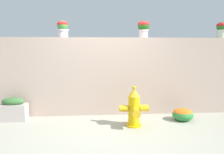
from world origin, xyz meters
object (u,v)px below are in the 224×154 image
Objects in this scene: potted_plant_2 at (144,27)px; fire_hydrant at (134,109)px; flower_bush_left at (183,114)px; planter_box at (14,109)px; potted_plant_1 at (63,28)px; potted_plant_3 at (222,29)px.

potted_plant_2 is 0.50× the size of fire_hydrant.
planter_box is (-3.69, 0.26, 0.10)m from flower_bush_left.
fire_hydrant is 1.79× the size of flower_bush_left.
potted_plant_1 is 0.69× the size of planter_box.
fire_hydrant reaches higher than planter_box.
planter_box is at bearing -157.95° from potted_plant_1.
potted_plant_2 is 1.92m from potted_plant_3.
fire_hydrant is at bearing -165.91° from flower_bush_left.
potted_plant_1 reaches higher than flower_bush_left.
potted_plant_1 is 3.81m from potted_plant_3.
potted_plant_2 is at bearing 8.32° from planter_box.
potted_plant_3 is 0.85× the size of flower_bush_left.
planter_box is (-1.05, -0.42, -1.79)m from potted_plant_1.
potted_plant_2 reaches higher than flower_bush_left.
potted_plant_1 is 0.85× the size of flower_bush_left.
potted_plant_2 is 3.48m from planter_box.
potted_plant_2 is (1.89, 0.01, 0.03)m from potted_plant_1.
flower_bush_left is (2.64, -0.69, -1.89)m from potted_plant_1.
fire_hydrant is at bearing -32.65° from potted_plant_1.
potted_plant_2 is 0.73× the size of planter_box.
potted_plant_2 is at bearing 68.96° from fire_hydrant.
flower_bush_left is at bearing 14.09° from fire_hydrant.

